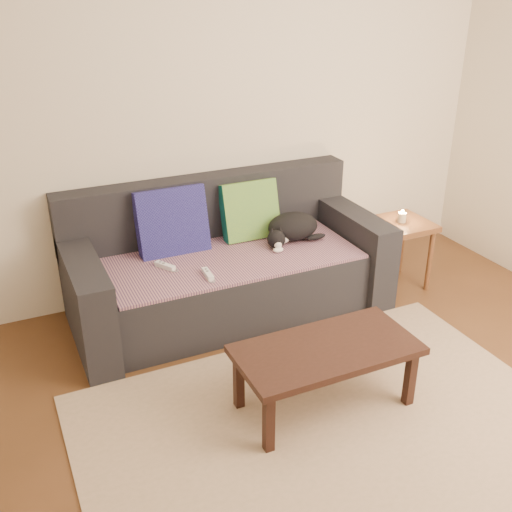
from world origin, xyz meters
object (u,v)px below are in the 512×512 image
Objects in this scene: sofa at (226,268)px; coffee_table at (326,354)px; wii_remote_a at (165,266)px; cat at (292,228)px; side_table at (400,233)px; wii_remote_b at (208,274)px.

coffee_table is (0.07, -1.20, 0.02)m from sofa.
sofa is 14.00× the size of wii_remote_a.
cat reaches higher than coffee_table.
side_table is (1.28, -0.21, 0.11)m from sofa.
wii_remote_b is 0.16× the size of coffee_table.
wii_remote_a is at bearing 175.81° from side_table.
cat reaches higher than side_table.
wii_remote_b is (-0.73, -0.28, -0.08)m from cat.
wii_remote_a is 0.30× the size of side_table.
wii_remote_b is (0.21, -0.22, 0.00)m from wii_remote_a.
side_table is (1.73, -0.13, -0.04)m from wii_remote_a.
side_table is at bearing 39.24° from coffee_table.
wii_remote_a is at bearing -169.72° from sofa.
side_table is at bearing -5.84° from cat.
wii_remote_b is 0.30× the size of side_table.
wii_remote_a is at bearing 114.95° from coffee_table.
coffee_table is at bearing -86.65° from sofa.
sofa is at bearing -35.52° from wii_remote_b.
wii_remote_a is (-0.45, -0.08, 0.15)m from sofa.
sofa is at bearing -109.98° from wii_remote_a.
side_table is at bearing -124.46° from wii_remote_a.
wii_remote_b is at bearing -151.79° from cat.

